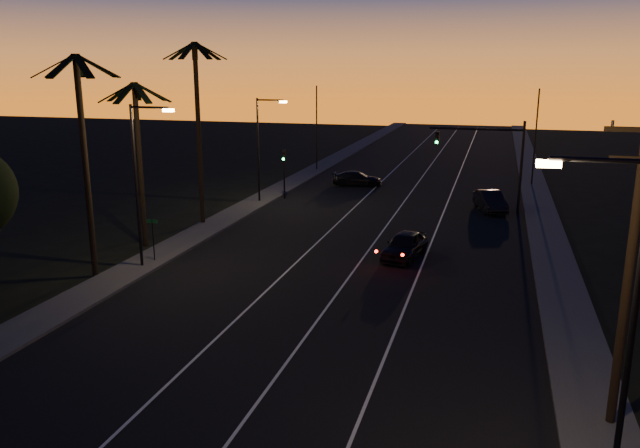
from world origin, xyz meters
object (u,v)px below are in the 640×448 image
(cross_car, at_px, (357,179))
(lead_car, at_px, (405,245))
(utility_pole, at_px, (630,264))
(right_car, at_px, (490,201))
(signal_mast, at_px, (490,149))

(cross_car, bearing_deg, lead_car, -70.42)
(cross_car, bearing_deg, utility_pole, -66.28)
(utility_pole, relative_size, right_car, 2.02)
(right_car, relative_size, cross_car, 1.00)
(signal_mast, xyz_separation_m, right_car, (0.27, -0.01, -4.00))
(utility_pole, relative_size, signal_mast, 1.41)
(lead_car, bearing_deg, signal_mast, 73.06)
(signal_mast, bearing_deg, right_car, -2.36)
(signal_mast, relative_size, lead_car, 1.36)
(right_car, bearing_deg, cross_car, 148.56)
(lead_car, bearing_deg, cross_car, 109.58)
(signal_mast, bearing_deg, utility_pole, -81.53)
(utility_pole, height_order, signal_mast, utility_pole)
(utility_pole, distance_m, right_car, 30.61)
(utility_pole, xyz_separation_m, cross_car, (-16.47, 37.49, -4.63))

